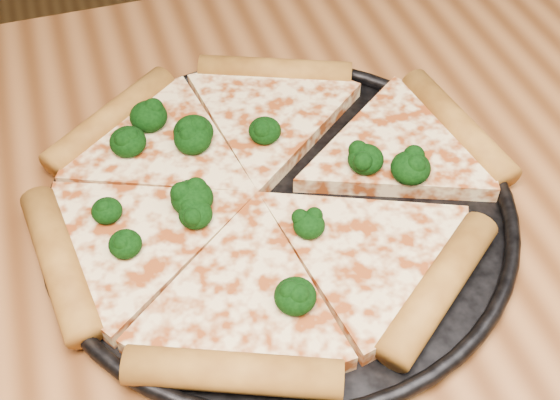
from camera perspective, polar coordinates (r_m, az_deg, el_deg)
name	(u,v)px	position (r m, az deg, el deg)	size (l,w,h in m)	color
pizza_pan	(280,207)	(0.56, 0.00, -0.57)	(0.36, 0.36, 0.02)	black
pizza	(264,192)	(0.56, -1.25, 0.60)	(0.37, 0.36, 0.03)	#FFDD9C
broccoli_florets	(228,171)	(0.56, -4.04, 2.28)	(0.25, 0.24, 0.02)	black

